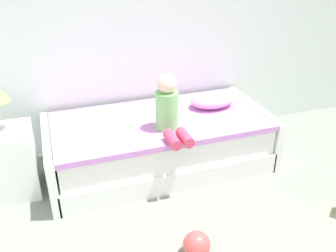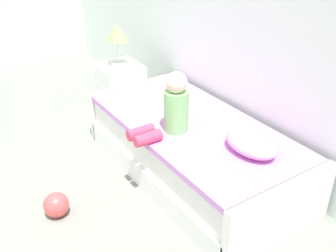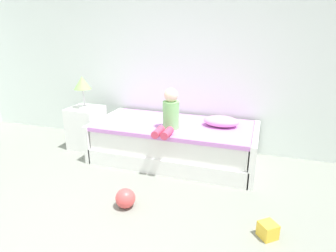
{
  "view_description": "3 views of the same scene",
  "coord_description": "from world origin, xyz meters",
  "px_view_note": "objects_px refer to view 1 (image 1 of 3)",
  "views": [
    {
      "loc": [
        -0.82,
        -0.93,
        2.02
      ],
      "look_at": [
        0.1,
        1.75,
        0.55
      ],
      "focal_mm": 39.18,
      "sensor_mm": 36.0,
      "label": 1
    },
    {
      "loc": [
        2.4,
        0.23,
        2.08
      ],
      "look_at": [
        0.1,
        1.75,
        0.55
      ],
      "focal_mm": 41.93,
      "sensor_mm": 36.0,
      "label": 2
    },
    {
      "loc": [
        1.15,
        -1.33,
        1.63
      ],
      "look_at": [
        0.1,
        1.75,
        0.55
      ],
      "focal_mm": 30.27,
      "sensor_mm": 36.0,
      "label": 3
    }
  ],
  "objects_px": {
    "nightstand": "(9,162)",
    "toy_ball": "(197,245)",
    "bed": "(160,143)",
    "pillow": "(212,101)",
    "child_figure": "(169,109)"
  },
  "relations": [
    {
      "from": "nightstand",
      "to": "toy_ball",
      "type": "xyz_separation_m",
      "value": [
        1.24,
        -1.21,
        -0.2
      ]
    },
    {
      "from": "bed",
      "to": "pillow",
      "type": "xyz_separation_m",
      "value": [
        0.59,
        0.1,
        0.32
      ]
    },
    {
      "from": "pillow",
      "to": "toy_ball",
      "type": "bearing_deg",
      "value": -118.26
    },
    {
      "from": "nightstand",
      "to": "toy_ball",
      "type": "bearing_deg",
      "value": -44.34
    },
    {
      "from": "nightstand",
      "to": "pillow",
      "type": "relative_size",
      "value": 1.36
    },
    {
      "from": "pillow",
      "to": "nightstand",
      "type": "bearing_deg",
      "value": -177.23
    },
    {
      "from": "bed",
      "to": "nightstand",
      "type": "relative_size",
      "value": 3.52
    },
    {
      "from": "child_figure",
      "to": "toy_ball",
      "type": "height_order",
      "value": "child_figure"
    },
    {
      "from": "pillow",
      "to": "child_figure",
      "type": "bearing_deg",
      "value": -150.17
    },
    {
      "from": "nightstand",
      "to": "bed",
      "type": "bearing_deg",
      "value": -0.27
    },
    {
      "from": "child_figure",
      "to": "toy_ball",
      "type": "xyz_separation_m",
      "value": [
        -0.13,
        -0.97,
        -0.61
      ]
    },
    {
      "from": "child_figure",
      "to": "pillow",
      "type": "distance_m",
      "value": 0.67
    },
    {
      "from": "child_figure",
      "to": "toy_ball",
      "type": "relative_size",
      "value": 2.62
    },
    {
      "from": "bed",
      "to": "child_figure",
      "type": "relative_size",
      "value": 4.14
    },
    {
      "from": "child_figure",
      "to": "bed",
      "type": "bearing_deg",
      "value": 93.37
    }
  ]
}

